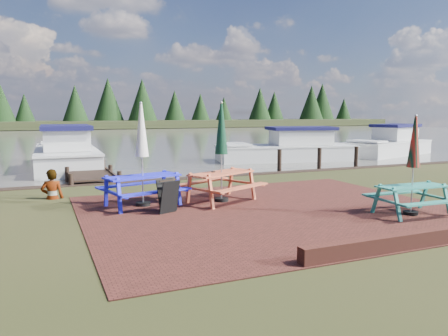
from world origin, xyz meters
TOP-DOWN VIEW (x-y plane):
  - ground at (0.00, 0.00)m, footprint 120.00×120.00m
  - paving at (0.00, 1.00)m, footprint 9.00×7.50m
  - water at (0.00, 37.00)m, footprint 120.00×60.00m
  - far_treeline at (0.00, 66.00)m, footprint 120.00×10.00m
  - picnic_table_teal at (2.84, -0.66)m, footprint 1.76×1.58m
  - picnic_table_red at (-0.70, 2.56)m, footprint 2.48×2.37m
  - picnic_table_blue at (-2.80, 2.83)m, footprint 2.28×2.13m
  - chalkboard at (-2.41, 1.80)m, footprint 0.54×0.65m
  - jetty at (-3.50, 11.28)m, footprint 1.76×9.08m
  - boat_jetty at (-4.08, 13.28)m, footprint 2.83×7.83m
  - boat_near at (7.28, 12.17)m, footprint 7.85×4.04m
  - boat_far at (14.63, 12.36)m, footprint 7.11×4.36m
  - person at (-4.95, 4.78)m, footprint 0.66×0.49m

SIDE VIEW (x-z plane):
  - ground at x=0.00m, z-range 0.00..0.00m
  - water at x=0.00m, z-range -0.01..0.01m
  - paving at x=0.00m, z-range 0.00..0.02m
  - jetty at x=-3.50m, z-range -0.39..0.61m
  - boat_near at x=7.28m, z-range -0.61..1.42m
  - chalkboard at x=-2.41m, z-range 0.01..0.82m
  - boat_far at x=14.63m, z-range -0.62..1.47m
  - boat_jetty at x=-4.08m, z-range -0.65..1.60m
  - picnic_table_teal at x=2.84m, z-range -0.35..2.00m
  - person at x=-4.95m, z-range 0.00..1.68m
  - picnic_table_blue at x=-2.80m, z-range -0.40..2.27m
  - picnic_table_red at x=-0.70m, z-range -0.40..2.28m
  - far_treeline at x=0.00m, z-range -0.77..7.33m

